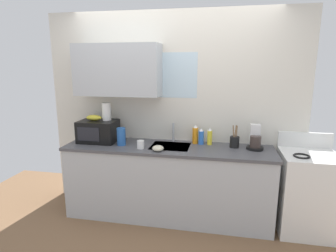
# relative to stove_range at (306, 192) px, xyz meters

# --- Properties ---
(kitchen_wall_assembly) EXTENTS (3.25, 0.42, 2.50)m
(kitchen_wall_assembly) POSITION_rel_stove_range_xyz_m (-1.72, 0.30, 0.90)
(kitchen_wall_assembly) COLOR silver
(kitchen_wall_assembly) RESTS_ON ground
(counter_unit) EXTENTS (2.48, 0.63, 0.90)m
(counter_unit) POSITION_rel_stove_range_xyz_m (-1.58, -0.00, 0.00)
(counter_unit) COLOR #B2B7BC
(counter_unit) RESTS_ON ground
(sink_faucet) EXTENTS (0.03, 0.03, 0.24)m
(sink_faucet) POSITION_rel_stove_range_xyz_m (-1.56, 0.24, 0.56)
(sink_faucet) COLOR #B2B5BA
(sink_faucet) RESTS_ON counter_unit
(stove_range) EXTENTS (0.60, 0.60, 1.08)m
(stove_range) POSITION_rel_stove_range_xyz_m (0.00, 0.00, 0.00)
(stove_range) COLOR white
(stove_range) RESTS_ON ground
(microwave) EXTENTS (0.46, 0.35, 0.27)m
(microwave) POSITION_rel_stove_range_xyz_m (-2.49, 0.04, 0.58)
(microwave) COLOR black
(microwave) RESTS_ON counter_unit
(banana_bunch) EXTENTS (0.20, 0.11, 0.07)m
(banana_bunch) POSITION_rel_stove_range_xyz_m (-2.54, 0.05, 0.75)
(banana_bunch) COLOR gold
(banana_bunch) RESTS_ON microwave
(paper_towel_roll) EXTENTS (0.11, 0.11, 0.22)m
(paper_towel_roll) POSITION_rel_stove_range_xyz_m (-2.39, 0.10, 0.82)
(paper_towel_roll) COLOR white
(paper_towel_roll) RESTS_ON microwave
(coffee_maker) EXTENTS (0.19, 0.21, 0.28)m
(coffee_maker) POSITION_rel_stove_range_xyz_m (-0.58, 0.10, 0.55)
(coffee_maker) COLOR black
(coffee_maker) RESTS_ON counter_unit
(dish_soap_bottle_orange) EXTENTS (0.07, 0.07, 0.23)m
(dish_soap_bottle_orange) POSITION_rel_stove_range_xyz_m (-1.28, 0.19, 0.55)
(dish_soap_bottle_orange) COLOR orange
(dish_soap_bottle_orange) RESTS_ON counter_unit
(dish_soap_bottle_blue) EXTENTS (0.07, 0.07, 0.20)m
(dish_soap_bottle_blue) POSITION_rel_stove_range_xyz_m (-1.21, 0.17, 0.54)
(dish_soap_bottle_blue) COLOR blue
(dish_soap_bottle_blue) RESTS_ON counter_unit
(dish_soap_bottle_yellow) EXTENTS (0.06, 0.06, 0.21)m
(dish_soap_bottle_yellow) POSITION_rel_stove_range_xyz_m (-1.10, 0.17, 0.54)
(dish_soap_bottle_yellow) COLOR yellow
(dish_soap_bottle_yellow) RESTS_ON counter_unit
(cereal_canister) EXTENTS (0.10, 0.10, 0.21)m
(cereal_canister) POSITION_rel_stove_range_xyz_m (-2.15, -0.05, 0.55)
(cereal_canister) COLOR #2659A5
(cereal_canister) RESTS_ON counter_unit
(mug_white) EXTENTS (0.08, 0.08, 0.09)m
(mug_white) POSITION_rel_stove_range_xyz_m (-1.88, -0.14, 0.49)
(mug_white) COLOR white
(mug_white) RESTS_ON counter_unit
(utensil_crock) EXTENTS (0.11, 0.11, 0.27)m
(utensil_crock) POSITION_rel_stove_range_xyz_m (-0.81, 0.12, 0.51)
(utensil_crock) COLOR black
(utensil_crock) RESTS_ON counter_unit
(small_bowl) EXTENTS (0.13, 0.13, 0.06)m
(small_bowl) POSITION_rel_stove_range_xyz_m (-1.66, -0.20, 0.47)
(small_bowl) COLOR beige
(small_bowl) RESTS_ON counter_unit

